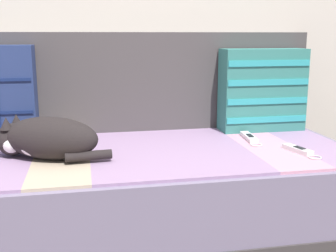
{
  "coord_description": "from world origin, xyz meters",
  "views": [
    {
      "loc": [
        -0.11,
        -1.48,
        0.83
      ],
      "look_at": [
        0.19,
        0.04,
        0.49
      ],
      "focal_mm": 45.0,
      "sensor_mm": 36.0,
      "label": 1
    }
  ],
  "objects": [
    {
      "name": "game_remote_far",
      "position": [
        0.57,
        0.16,
        0.4
      ],
      "size": [
        0.06,
        0.21,
        0.02
      ],
      "color": "white",
      "rests_on": "couch"
    },
    {
      "name": "throw_pillow_striped",
      "position": [
        0.7,
        0.33,
        0.58
      ],
      "size": [
        0.39,
        0.14,
        0.38
      ],
      "color": "#337A70",
      "rests_on": "couch"
    },
    {
      "name": "sofa_backrest",
      "position": [
        0.0,
        0.48,
        0.62
      ],
      "size": [
        1.9,
        0.14,
        0.45
      ],
      "color": "#474242",
      "rests_on": "couch"
    },
    {
      "name": "couch",
      "position": [
        0.0,
        0.12,
        0.19
      ],
      "size": [
        1.94,
        0.86,
        0.39
      ],
      "color": "#3D3838",
      "rests_on": "ground_plane"
    },
    {
      "name": "game_remote_near",
      "position": [
        0.68,
        -0.07,
        0.4
      ],
      "size": [
        0.09,
        0.19,
        0.02
      ],
      "color": "white",
      "rests_on": "couch"
    },
    {
      "name": "sleeping_cat",
      "position": [
        -0.26,
        0.05,
        0.47
      ],
      "size": [
        0.41,
        0.3,
        0.15
      ],
      "color": "black",
      "rests_on": "couch"
    }
  ]
}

